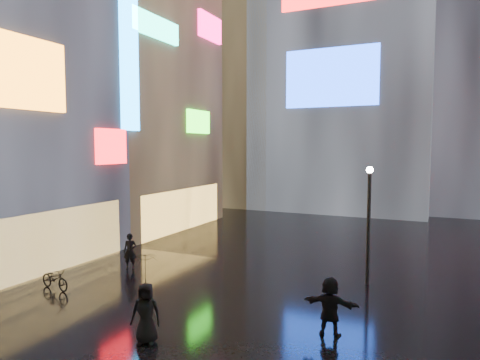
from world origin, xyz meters
The scene contains 9 objects.
ground centered at (0.00, 20.00, 0.00)m, with size 140.00×140.00×0.00m, color black.
building_left_far centered at (-15.98, 26.00, 10.98)m, with size 10.28×12.00×22.00m.
tower_flank_left centered at (-14.00, 42.00, 13.00)m, with size 10.00×10.00×26.00m, color black.
lamp_far centered at (2.97, 18.90, 2.94)m, with size 0.30×0.30×5.20m.
pedestrian_4 centered at (-2.34, 10.17, 0.94)m, with size 0.92×0.60×1.88m, color black.
pedestrian_5 centered at (2.68, 13.06, 0.96)m, with size 1.78×0.57×1.92m, color black.
pedestrian_6 centered at (-8.05, 16.37, 0.88)m, with size 0.64×0.42×1.76m, color black.
umbrella_2 centered at (-2.34, 10.17, 2.35)m, with size 1.02×1.04×0.93m, color black.
bicycle centered at (-8.94, 12.57, 0.46)m, with size 0.62×1.76×0.93m, color black.
Camera 1 is at (5.69, -0.17, 6.05)m, focal length 32.00 mm.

